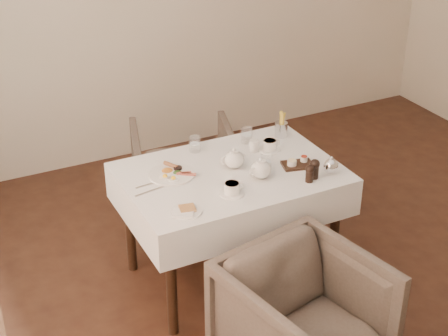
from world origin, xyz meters
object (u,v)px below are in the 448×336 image
object	(u,v)px
breakfast_plate	(172,173)
table	(231,188)
armchair_near	(304,320)
teapot_centre	(234,158)
armchair_far	(184,172)

from	to	relation	value
breakfast_plate	table	bearing A→B (deg)	-21.18
table	breakfast_plate	size ratio (longest dim) A/B	4.69
armchair_near	teapot_centre	world-z (taller)	teapot_centre
teapot_centre	breakfast_plate	bearing A→B (deg)	172.99
armchair_near	breakfast_plate	bearing A→B (deg)	94.32
armchair_far	teapot_centre	size ratio (longest dim) A/B	4.37
breakfast_plate	armchair_near	bearing A→B (deg)	-75.80
breakfast_plate	teapot_centre	distance (m)	0.38
armchair_far	table	bearing A→B (deg)	103.25
breakfast_plate	teapot_centre	size ratio (longest dim) A/B	1.63
armchair_near	armchair_far	bearing A→B (deg)	75.85
table	armchair_near	bearing A→B (deg)	-92.65
table	armchair_near	world-z (taller)	table
table	armchair_far	world-z (taller)	table
armchair_near	breakfast_plate	distance (m)	1.15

